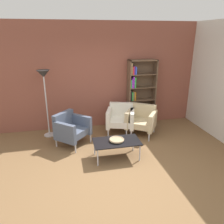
{
  "coord_description": "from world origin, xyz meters",
  "views": [
    {
      "loc": [
        -0.95,
        -3.6,
        2.56
      ],
      "look_at": [
        0.02,
        0.84,
        0.95
      ],
      "focal_mm": 35.42,
      "sensor_mm": 36.0,
      "label": 1
    }
  ],
  "objects_px": {
    "bookshelf_tall": "(139,94)",
    "armchair_spare_guest": "(121,118)",
    "floor_lamp_torchiere": "(44,82)",
    "armchair_near_window": "(142,119)",
    "armchair_corner_red": "(71,128)",
    "decorative_bowl": "(117,140)",
    "coffee_table_low": "(117,142)"
  },
  "relations": [
    {
      "from": "armchair_corner_red",
      "to": "floor_lamp_torchiere",
      "type": "xyz_separation_m",
      "value": [
        -0.56,
        0.61,
        1.03
      ]
    },
    {
      "from": "armchair_near_window",
      "to": "floor_lamp_torchiere",
      "type": "distance_m",
      "value": 2.67
    },
    {
      "from": "armchair_spare_guest",
      "to": "bookshelf_tall",
      "type": "bearing_deg",
      "value": 53.11
    },
    {
      "from": "armchair_spare_guest",
      "to": "coffee_table_low",
      "type": "bearing_deg",
      "value": -89.95
    },
    {
      "from": "coffee_table_low",
      "to": "armchair_near_window",
      "type": "height_order",
      "value": "armchair_near_window"
    },
    {
      "from": "bookshelf_tall",
      "to": "armchair_spare_guest",
      "type": "height_order",
      "value": "bookshelf_tall"
    },
    {
      "from": "bookshelf_tall",
      "to": "armchair_spare_guest",
      "type": "bearing_deg",
      "value": -145.0
    },
    {
      "from": "floor_lamp_torchiere",
      "to": "armchair_spare_guest",
      "type": "bearing_deg",
      "value": -5.96
    },
    {
      "from": "bookshelf_tall",
      "to": "decorative_bowl",
      "type": "distance_m",
      "value": 2.09
    },
    {
      "from": "armchair_corner_red",
      "to": "armchair_near_window",
      "type": "relative_size",
      "value": 1.01
    },
    {
      "from": "decorative_bowl",
      "to": "armchair_near_window",
      "type": "xyz_separation_m",
      "value": [
        0.94,
        1.05,
        -0.02
      ]
    },
    {
      "from": "armchair_spare_guest",
      "to": "floor_lamp_torchiere",
      "type": "distance_m",
      "value": 2.18
    },
    {
      "from": "decorative_bowl",
      "to": "armchair_spare_guest",
      "type": "distance_m",
      "value": 1.35
    },
    {
      "from": "armchair_spare_guest",
      "to": "armchair_near_window",
      "type": "relative_size",
      "value": 0.93
    },
    {
      "from": "armchair_near_window",
      "to": "bookshelf_tall",
      "type": "bearing_deg",
      "value": 114.66
    },
    {
      "from": "decorative_bowl",
      "to": "coffee_table_low",
      "type": "bearing_deg",
      "value": 180.0
    },
    {
      "from": "bookshelf_tall",
      "to": "decorative_bowl",
      "type": "xyz_separation_m",
      "value": [
        -1.06,
        -1.73,
        -0.5
      ]
    },
    {
      "from": "decorative_bowl",
      "to": "armchair_corner_red",
      "type": "distance_m",
      "value": 1.27
    },
    {
      "from": "armchair_spare_guest",
      "to": "armchair_corner_red",
      "type": "bearing_deg",
      "value": -144.77
    },
    {
      "from": "armchair_corner_red",
      "to": "bookshelf_tall",
      "type": "bearing_deg",
      "value": -24.52
    },
    {
      "from": "armchair_corner_red",
      "to": "floor_lamp_torchiere",
      "type": "bearing_deg",
      "value": 84.51
    },
    {
      "from": "armchair_corner_red",
      "to": "floor_lamp_torchiere",
      "type": "distance_m",
      "value": 1.33
    },
    {
      "from": "bookshelf_tall",
      "to": "armchair_near_window",
      "type": "relative_size",
      "value": 2.01
    },
    {
      "from": "coffee_table_low",
      "to": "armchair_spare_guest",
      "type": "distance_m",
      "value": 1.35
    },
    {
      "from": "floor_lamp_torchiere",
      "to": "armchair_corner_red",
      "type": "bearing_deg",
      "value": -47.49
    },
    {
      "from": "bookshelf_tall",
      "to": "decorative_bowl",
      "type": "bearing_deg",
      "value": -121.43
    },
    {
      "from": "bookshelf_tall",
      "to": "armchair_corner_red",
      "type": "height_order",
      "value": "bookshelf_tall"
    },
    {
      "from": "armchair_near_window",
      "to": "coffee_table_low",
      "type": "bearing_deg",
      "value": -96.88
    },
    {
      "from": "floor_lamp_torchiere",
      "to": "bookshelf_tall",
      "type": "bearing_deg",
      "value": 5.58
    },
    {
      "from": "coffee_table_low",
      "to": "armchair_near_window",
      "type": "distance_m",
      "value": 1.41
    },
    {
      "from": "armchair_spare_guest",
      "to": "floor_lamp_torchiere",
      "type": "xyz_separation_m",
      "value": [
        -1.91,
        0.2,
        1.03
      ]
    },
    {
      "from": "decorative_bowl",
      "to": "armchair_spare_guest",
      "type": "bearing_deg",
      "value": 71.94
    }
  ]
}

